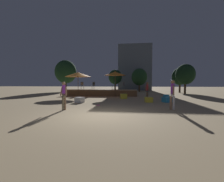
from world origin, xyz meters
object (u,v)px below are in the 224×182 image
object	(u,v)px
cube_seat_3	(124,96)
cube_seat_4	(80,100)
person_2	(147,91)
background_tree_3	(185,74)
person_0	(172,94)
patio_umbrella_1	(115,74)
bistro_chair_2	(93,85)
background_tree_1	(66,72)
frisbee_disc	(98,105)
background_tree_4	(139,77)
background_tree_2	(180,76)
patio_umbrella_0	(78,75)
background_tree_0	(115,77)
person_1	(64,95)
cube_seat_1	(167,100)
cube_seat_0	(149,100)
bistro_chair_1	(114,85)
bistro_chair_0	(82,85)
cube_seat_2	(166,97)
bistro_chair_3	(124,85)

from	to	relation	value
cube_seat_3	cube_seat_4	size ratio (longest dim) A/B	1.01
person_2	background_tree_3	distance (m)	10.90
person_0	patio_umbrella_1	bearing A→B (deg)	115.58
bistro_chair_2	background_tree_1	xyz separation A→B (m)	(-7.57, 8.84, 2.33)
cube_seat_4	background_tree_3	bearing A→B (deg)	43.06
cube_seat_4	frisbee_disc	world-z (taller)	cube_seat_4
patio_umbrella_1	cube_seat_4	size ratio (longest dim) A/B	3.96
cube_seat_3	background_tree_4	bearing A→B (deg)	79.98
person_2	bistro_chair_2	size ratio (longest dim) A/B	1.81
background_tree_1	background_tree_2	bearing A→B (deg)	-5.36
background_tree_2	bistro_chair_2	bearing A→B (deg)	-150.78
patio_umbrella_0	background_tree_0	xyz separation A→B (m)	(3.19, 11.42, 0.16)
patio_umbrella_1	background_tree_0	size ratio (longest dim) A/B	0.71
person_1	frisbee_disc	distance (m)	2.66
cube_seat_1	background_tree_3	xyz separation A→B (m)	(4.75, 9.86, 2.56)
cube_seat_0	bistro_chair_1	xyz separation A→B (m)	(-3.40, 5.66, 1.13)
cube_seat_4	background_tree_1	world-z (taller)	background_tree_1
bistro_chair_0	bistro_chair_2	world-z (taller)	same
patio_umbrella_1	background_tree_1	distance (m)	14.59
cube_seat_0	bistro_chair_2	bearing A→B (deg)	135.46
cube_seat_2	background_tree_0	xyz separation A→B (m)	(-6.16, 14.14, 2.45)
bistro_chair_2	background_tree_2	world-z (taller)	background_tree_2
bistro_chair_1	bistro_chair_2	world-z (taller)	same
cube_seat_4	background_tree_0	distance (m)	17.13
patio_umbrella_0	patio_umbrella_1	distance (m)	4.35
background_tree_3	background_tree_2	bearing A→B (deg)	86.21
person_2	background_tree_0	distance (m)	15.54
background_tree_2	background_tree_1	bearing A→B (deg)	174.64
cube_seat_4	person_1	size ratio (longest dim) A/B	0.45
background_tree_0	background_tree_2	size ratio (longest dim) A/B	1.03
background_tree_2	background_tree_3	xyz separation A→B (m)	(-0.19, -2.92, 0.17)
cube_seat_1	person_0	distance (m)	3.56
cube_seat_3	person_1	size ratio (longest dim) A/B	0.46
cube_seat_2	person_1	xyz separation A→B (m)	(-7.01, -6.07, 0.62)
patio_umbrella_1	cube_seat_3	xyz separation A→B (m)	(1.06, -2.25, -2.37)
cube_seat_0	person_2	bearing A→B (deg)	89.61
person_1	background_tree_0	xyz separation A→B (m)	(0.85, 20.21, 1.84)
cube_seat_0	bistro_chair_1	size ratio (longest dim) A/B	0.70
cube_seat_4	bistro_chair_3	bearing A→B (deg)	67.00
person_0	person_1	size ratio (longest dim) A/B	1.06
person_2	background_tree_1	bearing A→B (deg)	-113.71
person_0	bistro_chair_3	size ratio (longest dim) A/B	1.90
patio_umbrella_1	cube_seat_3	bearing A→B (deg)	-64.69
bistro_chair_1	background_tree_1	distance (m)	13.91
cube_seat_2	bistro_chair_0	xyz separation A→B (m)	(-9.24, 3.88, 1.09)
bistro_chair_2	patio_umbrella_0	bearing A→B (deg)	-6.91
person_1	background_tree_1	distance (m)	20.96
cube_seat_3	bistro_chair_2	xyz separation A→B (m)	(-3.93, 3.56, 1.09)
bistro_chair_0	background_tree_1	size ratio (longest dim) A/B	0.15
background_tree_0	bistro_chair_3	bearing A→B (deg)	-77.39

